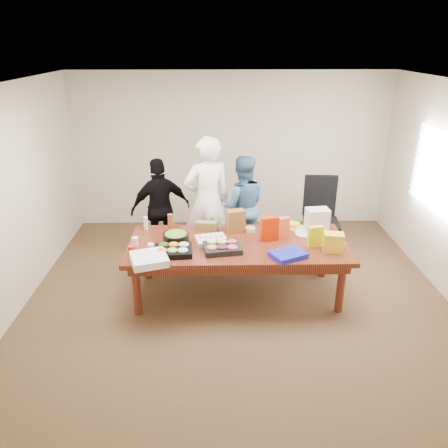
{
  "coord_description": "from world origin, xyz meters",
  "views": [
    {
      "loc": [
        -0.28,
        -5.06,
        3.15
      ],
      "look_at": [
        -0.17,
        0.1,
        0.97
      ],
      "focal_mm": 35.05,
      "sensor_mm": 36.0,
      "label": 1
    }
  ],
  "objects_px": {
    "person_center": "(207,201)",
    "salad_bowl": "(176,237)",
    "person_right": "(242,206)",
    "office_chair": "(322,221)",
    "conference_table": "(237,269)",
    "sheet_cake": "(211,240)"
  },
  "relations": [
    {
      "from": "sheet_cake",
      "to": "salad_bowl",
      "type": "distance_m",
      "value": 0.46
    },
    {
      "from": "person_center",
      "to": "sheet_cake",
      "type": "relative_size",
      "value": 5.07
    },
    {
      "from": "conference_table",
      "to": "sheet_cake",
      "type": "xyz_separation_m",
      "value": [
        -0.34,
        0.02,
        0.41
      ]
    },
    {
      "from": "person_right",
      "to": "salad_bowl",
      "type": "relative_size",
      "value": 4.73
    },
    {
      "from": "person_right",
      "to": "office_chair",
      "type": "bearing_deg",
      "value": 171.81
    },
    {
      "from": "conference_table",
      "to": "sheet_cake",
      "type": "height_order",
      "value": "sheet_cake"
    },
    {
      "from": "conference_table",
      "to": "office_chair",
      "type": "bearing_deg",
      "value": 38.85
    },
    {
      "from": "office_chair",
      "to": "salad_bowl",
      "type": "bearing_deg",
      "value": -148.79
    },
    {
      "from": "sheet_cake",
      "to": "person_center",
      "type": "bearing_deg",
      "value": 80.12
    },
    {
      "from": "conference_table",
      "to": "office_chair",
      "type": "distance_m",
      "value": 1.74
    },
    {
      "from": "salad_bowl",
      "to": "sheet_cake",
      "type": "bearing_deg",
      "value": -5.38
    },
    {
      "from": "conference_table",
      "to": "sheet_cake",
      "type": "distance_m",
      "value": 0.53
    },
    {
      "from": "conference_table",
      "to": "person_right",
      "type": "relative_size",
      "value": 1.77
    },
    {
      "from": "office_chair",
      "to": "salad_bowl",
      "type": "relative_size",
      "value": 3.56
    },
    {
      "from": "conference_table",
      "to": "sheet_cake",
      "type": "relative_size",
      "value": 7.37
    },
    {
      "from": "person_center",
      "to": "salad_bowl",
      "type": "distance_m",
      "value": 1.02
    },
    {
      "from": "conference_table",
      "to": "salad_bowl",
      "type": "relative_size",
      "value": 8.37
    },
    {
      "from": "conference_table",
      "to": "sheet_cake",
      "type": "bearing_deg",
      "value": 176.69
    },
    {
      "from": "conference_table",
      "to": "office_chair",
      "type": "xyz_separation_m",
      "value": [
        1.34,
        1.08,
        0.22
      ]
    },
    {
      "from": "person_right",
      "to": "person_center",
      "type": "bearing_deg",
      "value": 23.91
    },
    {
      "from": "conference_table",
      "to": "office_chair",
      "type": "height_order",
      "value": "office_chair"
    },
    {
      "from": "sheet_cake",
      "to": "salad_bowl",
      "type": "height_order",
      "value": "salad_bowl"
    }
  ]
}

